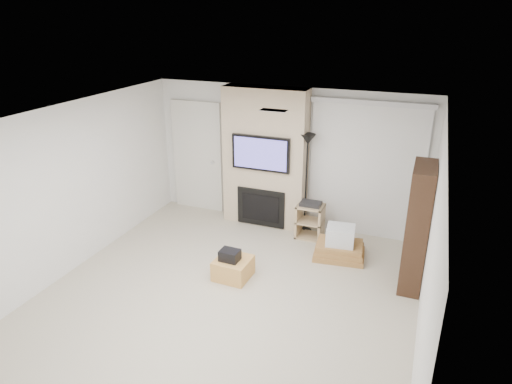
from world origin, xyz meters
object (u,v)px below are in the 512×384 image
at_px(ottoman, 233,268).
at_px(floor_lamp, 307,156).
at_px(av_stand, 310,219).
at_px(bookshelf, 417,227).
at_px(box_stack, 340,246).

relative_size(ottoman, floor_lamp, 0.28).
xyz_separation_m(ottoman, floor_lamp, (0.57, 1.84, 1.26)).
distance_m(av_stand, bookshelf, 2.03).
bearing_deg(ottoman, box_stack, 40.93).
height_order(ottoman, av_stand, av_stand).
bearing_deg(bookshelf, floor_lamp, 150.83).
distance_m(ottoman, box_stack, 1.78).
distance_m(ottoman, av_stand, 1.83).
relative_size(ottoman, bookshelf, 0.28).
height_order(av_stand, bookshelf, bookshelf).
relative_size(av_stand, box_stack, 0.77).
distance_m(floor_lamp, av_stand, 1.09).
relative_size(floor_lamp, box_stack, 2.09).
relative_size(box_stack, bookshelf, 0.48).
height_order(floor_lamp, box_stack, floor_lamp).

